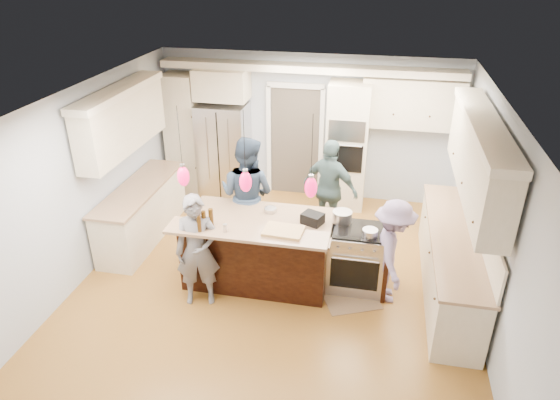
{
  "coord_description": "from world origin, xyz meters",
  "views": [
    {
      "loc": [
        1.26,
        -5.8,
        4.34
      ],
      "look_at": [
        0.0,
        0.35,
        1.15
      ],
      "focal_mm": 32.0,
      "sensor_mm": 36.0,
      "label": 1
    }
  ],
  "objects_px": {
    "island_range": "(358,258)",
    "person_bar_end": "(198,251)",
    "refrigerator": "(224,151)",
    "person_far_left": "(247,195)",
    "kitchen_island": "(259,248)"
  },
  "relations": [
    {
      "from": "refrigerator",
      "to": "person_far_left",
      "type": "relative_size",
      "value": 0.97
    },
    {
      "from": "person_bar_end",
      "to": "kitchen_island",
      "type": "bearing_deg",
      "value": 31.13
    },
    {
      "from": "person_bar_end",
      "to": "refrigerator",
      "type": "bearing_deg",
      "value": 85.52
    },
    {
      "from": "person_bar_end",
      "to": "person_far_left",
      "type": "bearing_deg",
      "value": 63.66
    },
    {
      "from": "kitchen_island",
      "to": "person_far_left",
      "type": "distance_m",
      "value": 0.97
    },
    {
      "from": "refrigerator",
      "to": "island_range",
      "type": "xyz_separation_m",
      "value": [
        2.71,
        -2.49,
        -0.44
      ]
    },
    {
      "from": "person_far_left",
      "to": "refrigerator",
      "type": "bearing_deg",
      "value": -48.68
    },
    {
      "from": "refrigerator",
      "to": "kitchen_island",
      "type": "bearing_deg",
      "value": -63.1
    },
    {
      "from": "person_far_left",
      "to": "kitchen_island",
      "type": "bearing_deg",
      "value": 129.78
    },
    {
      "from": "island_range",
      "to": "person_bar_end",
      "type": "xyz_separation_m",
      "value": [
        -2.06,
        -0.77,
        0.34
      ]
    },
    {
      "from": "refrigerator",
      "to": "kitchen_island",
      "type": "height_order",
      "value": "refrigerator"
    },
    {
      "from": "island_range",
      "to": "person_bar_end",
      "type": "distance_m",
      "value": 2.23
    },
    {
      "from": "refrigerator",
      "to": "island_range",
      "type": "bearing_deg",
      "value": -42.59
    },
    {
      "from": "refrigerator",
      "to": "person_far_left",
      "type": "bearing_deg",
      "value": -62.64
    },
    {
      "from": "island_range",
      "to": "refrigerator",
      "type": "bearing_deg",
      "value": 137.41
    }
  ]
}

